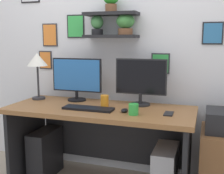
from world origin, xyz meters
The scene contains 12 objects.
back_wall_assembly centered at (0.00, 0.44, 1.36)m, with size 4.40×0.24×2.70m.
desk centered at (0.00, 0.06, 0.54)m, with size 1.66×0.68×0.75m.
monitor_left centered at (-0.32, 0.22, 0.98)m, with size 0.51×0.18×0.42m.
monitor_right centered at (0.32, 0.22, 0.98)m, with size 0.47×0.18×0.42m.
keyboard centered at (-0.07, -0.10, 0.76)m, with size 0.44×0.14×0.02m, color black.
computer_mouse centered at (0.25, -0.08, 0.77)m, with size 0.06×0.09×0.03m, color black.
desk_lamp centered at (-0.72, 0.15, 1.12)m, with size 0.20×0.20×0.46m.
cell_phone centered at (0.61, -0.04, 0.76)m, with size 0.07×0.14×0.01m, color black.
coffee_mug centered at (0.35, -0.14, 0.80)m, with size 0.08×0.08×0.09m, color green.
water_cup centered at (0.04, 0.03, 0.81)m, with size 0.07×0.07×0.11m, color orange.
computer_tower_left centered at (-0.59, 0.04, 0.23)m, with size 0.18×0.40×0.46m, color black.
computer_tower_right centered at (0.60, -0.04, 0.23)m, with size 0.18×0.40×0.46m, color #99999E.
Camera 1 is at (0.89, -2.33, 1.35)m, focal length 46.27 mm.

